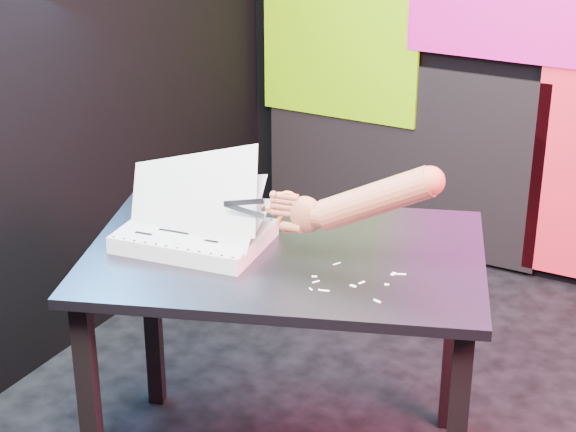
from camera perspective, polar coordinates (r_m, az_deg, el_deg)
The scene contains 6 objects.
room at distance 2.52m, azimuth 10.53°, elevation 10.09°, with size 3.01×3.01×2.71m.
work_table at distance 2.75m, azimuth -0.17°, elevation -4.00°, with size 1.30×1.08×0.75m.
printout_stack at distance 2.75m, azimuth -5.57°, elevation -1.08°, with size 0.47×0.34×0.30m.
scissors at distance 2.59m, azimuth -0.32°, elevation 0.27°, with size 0.22×0.05×0.12m.
hand_forearm at distance 2.51m, azimuth 4.49°, elevation 0.90°, with size 0.45×0.14×0.23m.
paper_clippings at distance 2.54m, azimuth 4.18°, elevation -3.91°, with size 0.22×0.21×0.00m.
Camera 1 is at (0.76, -2.34, 1.90)m, focal length 60.00 mm.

